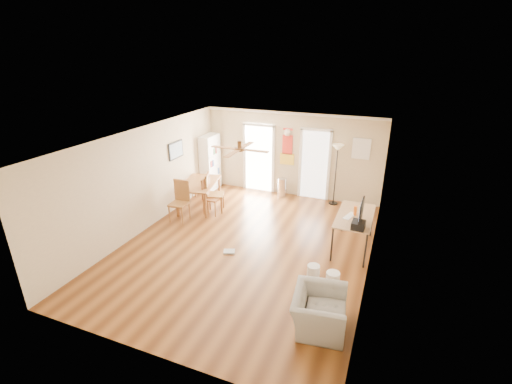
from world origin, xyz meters
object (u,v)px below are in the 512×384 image
at_px(torchiere_lamp, 336,175).
at_px(printer, 358,225).
at_px(dining_chair_right_b, 212,196).
at_px(dining_chair_near, 179,202).
at_px(dining_table, 200,195).
at_px(armchair, 319,311).
at_px(computer_desk, 353,232).
at_px(trash_can, 282,187).
at_px(wastebasket_a, 313,272).
at_px(wastebasket_b, 333,279).
at_px(dining_chair_right_a, 215,193).
at_px(bookshelf, 210,163).

xyz_separation_m(torchiere_lamp, printer, (1.02, -3.02, 0.01)).
xyz_separation_m(dining_chair_right_b, dining_chair_near, (-0.61, -0.73, 0.04)).
distance_m(dining_table, torchiere_lamp, 3.99).
xyz_separation_m(dining_chair_near, torchiere_lamp, (3.64, 2.66, 0.36)).
relative_size(dining_table, armchair, 1.54).
xyz_separation_m(dining_chair_right_b, printer, (4.05, -1.09, 0.41)).
xyz_separation_m(torchiere_lamp, computer_desk, (0.88, -2.39, -0.49)).
distance_m(torchiere_lamp, computer_desk, 2.59).
bearing_deg(computer_desk, dining_chair_right_b, 173.22).
height_order(trash_can, armchair, armchair).
bearing_deg(wastebasket_a, wastebasket_b, -16.48).
bearing_deg(dining_chair_right_a, wastebasket_a, -142.66).
bearing_deg(torchiere_lamp, wastebasket_a, -85.33).
distance_m(dining_chair_near, wastebasket_a, 4.17).
xyz_separation_m(bookshelf, dining_table, (0.40, -1.41, -0.52)).
xyz_separation_m(dining_chair_right_a, computer_desk, (3.91, -0.65, -0.13)).
xyz_separation_m(dining_chair_right_b, computer_desk, (3.91, -0.47, -0.09)).
height_order(wastebasket_a, wastebasket_b, wastebasket_b).
relative_size(dining_chair_right_a, armchair, 1.12).
bearing_deg(dining_chair_right_a, printer, -127.34).
distance_m(bookshelf, wastebasket_b, 6.08).
relative_size(dining_chair_right_b, wastebasket_b, 3.30).
height_order(trash_can, printer, printer).
relative_size(dining_chair_right_b, armchair, 1.03).
bearing_deg(dining_table, torchiere_lamp, 24.99).
xyz_separation_m(bookshelf, dining_chair_right_a, (0.95, -1.48, -0.35)).
height_order(wastebasket_a, armchair, armchair).
relative_size(computer_desk, wastebasket_b, 5.07).
xyz_separation_m(bookshelf, torchiere_lamp, (3.98, 0.26, 0.01)).
bearing_deg(trash_can, computer_desk, -43.79).
relative_size(dining_chair_right_a, wastebasket_b, 3.57).
xyz_separation_m(dining_table, wastebasket_a, (3.90, -2.23, -0.23)).
distance_m(bookshelf, printer, 5.71).
distance_m(torchiere_lamp, armchair, 5.29).
bearing_deg(trash_can, dining_chair_right_b, -126.59).
bearing_deg(bookshelf, dining_chair_right_b, -58.58).
xyz_separation_m(trash_can, wastebasket_b, (2.34, -4.01, -0.14)).
distance_m(computer_desk, printer, 0.81).
xyz_separation_m(bookshelf, computer_desk, (4.86, -2.14, -0.48)).
height_order(dining_chair_right_a, torchiere_lamp, torchiere_lamp).
xyz_separation_m(dining_chair_right_a, dining_chair_right_b, (0.00, -0.19, -0.04)).
relative_size(bookshelf, printer, 5.77).
distance_m(bookshelf, computer_desk, 5.33).
height_order(trash_can, computer_desk, computer_desk).
height_order(bookshelf, dining_chair_near, bookshelf).
bearing_deg(wastebasket_a, dining_chair_right_b, 149.51).
distance_m(dining_chair_right_a, dining_chair_right_b, 0.19).
distance_m(dining_table, printer, 4.82).
height_order(bookshelf, computer_desk, bookshelf).
xyz_separation_m(dining_table, armchair, (4.30, -3.54, -0.06)).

